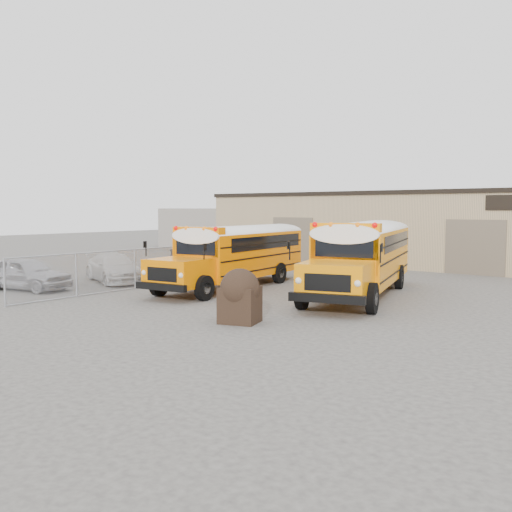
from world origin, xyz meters
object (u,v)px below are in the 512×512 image
Objects in this scene: school_bus_right at (387,243)px; car_dark at (205,254)px; school_bus_left at (295,244)px; tarp_bundle at (240,295)px; car_white at (114,268)px; car_silver at (26,274)px.

car_dark is at bearing -172.71° from school_bus_right.
school_bus_left is at bearing -105.16° from car_dark.
car_white is at bearing 161.53° from tarp_bundle.
car_white is at bearing -133.25° from school_bus_right.
car_silver is (-10.25, -14.32, -1.07)m from school_bus_right.
school_bus_right reaches higher than car_dark.
car_dark is at bearing -8.13° from car_silver.
car_white is at bearing -24.53° from car_silver.
school_bus_right is 11.89m from car_dark.
tarp_bundle is 11.95m from car_white.
car_silver reaches higher than car_dark.
school_bus_left is 2.35× the size of car_dark.
car_white is (-11.33, 3.79, -0.20)m from tarp_bundle.
tarp_bundle is at bearing -82.62° from school_bus_right.
school_bus_left reaches higher than car_white.
tarp_bundle is at bearing -102.79° from car_silver.
school_bus_right is 14.06m from tarp_bundle.
car_silver is 1.00× the size of car_dark.
car_dark is (-2.21, 8.63, 0.02)m from car_white.
tarp_bundle is (6.37, -12.12, -0.78)m from school_bus_left.
tarp_bundle is at bearing -145.36° from car_dark.
car_white is 1.11× the size of car_dark.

